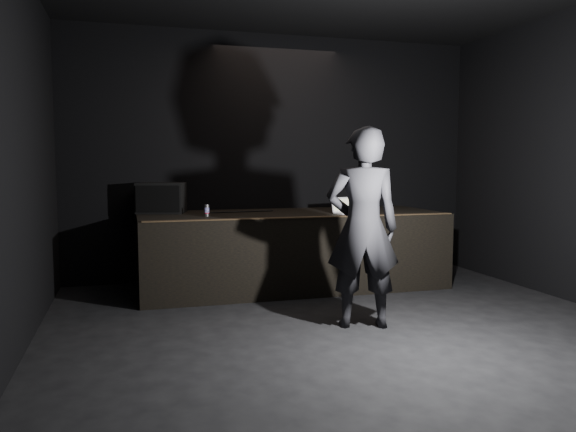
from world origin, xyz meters
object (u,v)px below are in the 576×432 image
(laptop, at_px, (345,209))
(person, at_px, (363,228))
(stage_monitor, at_px, (161,198))
(beer_can, at_px, (207,211))
(stage_riser, at_px, (291,250))

(laptop, bearing_deg, person, -120.08)
(stage_monitor, bearing_deg, person, -37.10)
(laptop, xyz_separation_m, person, (-0.48, -1.69, -0.04))
(laptop, relative_size, beer_can, 2.45)
(stage_riser, bearing_deg, beer_can, -169.13)
(stage_riser, xyz_separation_m, stage_monitor, (-1.67, 0.43, 0.70))
(stage_riser, relative_size, person, 1.98)
(laptop, bearing_deg, stage_monitor, 148.02)
(stage_monitor, distance_m, person, 3.05)
(stage_riser, relative_size, beer_can, 27.22)
(beer_can, bearing_deg, stage_monitor, 128.06)
(stage_riser, height_order, stage_monitor, stage_monitor)
(stage_riser, bearing_deg, person, -85.19)
(stage_monitor, distance_m, laptop, 2.44)
(stage_monitor, xyz_separation_m, laptop, (2.32, -0.74, -0.15))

